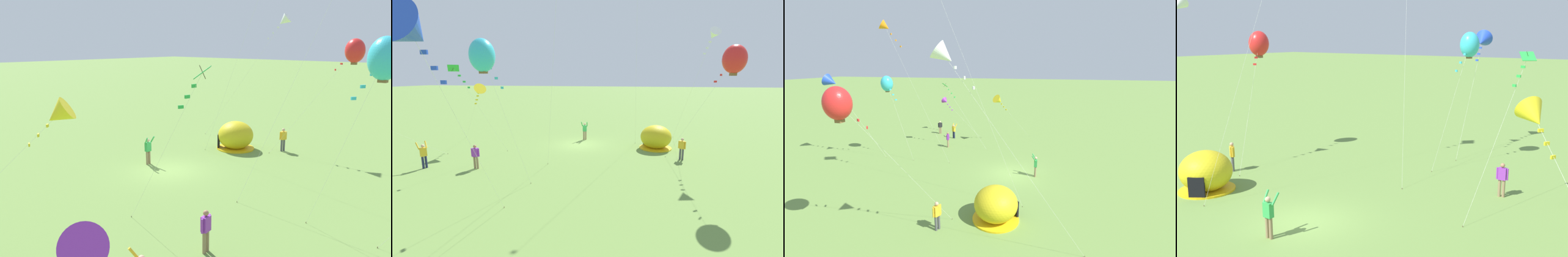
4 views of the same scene
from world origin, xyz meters
TOP-DOWN VIEW (x-y plane):
  - ground_plane at (0.00, 0.00)m, footprint 300.00×300.00m
  - popup_tent at (-6.94, 0.09)m, footprint 2.81×2.81m
  - person_near_tent at (5.74, 7.92)m, footprint 0.59×0.28m
  - person_arms_raised at (9.37, 8.51)m, footprint 0.64×0.72m
  - person_strolling at (-8.71, 3.10)m, footprint 0.52×0.40m
  - person_far_back at (11.06, 11.04)m, footprint 0.43×0.47m
  - person_flying_kite at (-0.03, -1.94)m, footprint 0.68×0.47m
  - kite_blue at (0.47, 17.65)m, footprint 1.35×5.71m
  - kite_cyan at (1.78, 12.47)m, footprint 1.43×3.38m
  - kite_yellow at (8.51, 2.70)m, footprint 4.96×4.21m
  - kite_purple at (12.55, 10.75)m, footprint 2.97×6.18m
  - kite_orange at (-1.23, 10.21)m, footprint 2.97×4.79m
  - kite_green at (6.42, 8.04)m, footprint 1.19×5.36m
  - kite_white at (-10.64, 1.61)m, footprint 2.17×6.97m
  - kite_red at (-10.53, 7.09)m, footprint 3.62×5.10m

SIDE VIEW (x-z plane):
  - ground_plane at x=0.00m, z-range 0.00..0.00m
  - person_near_tent at x=5.74m, z-range 0.10..1.82m
  - person_strolling at x=-8.71m, z-range 0.10..1.82m
  - person_far_back at x=11.06m, z-range 0.10..1.82m
  - popup_tent at x=-6.94m, z-range -0.05..2.05m
  - person_flying_kite at x=-0.03m, z-range 0.05..1.94m
  - person_arms_raised at x=9.37m, z-range 0.05..1.94m
  - kite_purple at x=12.55m, z-range 1.83..6.59m
  - kite_yellow at x=8.51m, z-range 2.20..7.96m
  - kite_green at x=6.42m, z-range 2.94..10.04m
  - kite_cyan at x=1.78m, z-range 3.26..11.29m
  - kite_red at x=-10.53m, z-range 3.24..11.36m
  - kite_blue at x=0.47m, z-range 3.36..11.57m
  - kite_white at x=-10.64m, z-range 4.42..14.43m
  - kite_orange at x=-1.23m, z-range 5.72..18.21m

